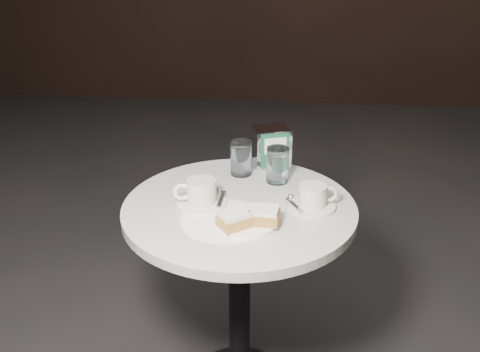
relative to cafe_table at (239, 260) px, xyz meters
name	(u,v)px	position (x,y,z in m)	size (l,w,h in m)	color
cafe_table	(239,260)	(0.00, 0.00, 0.00)	(0.70, 0.70, 0.74)	black
sugar_spill	(225,220)	(-0.03, -0.10, 0.20)	(0.26, 0.26, 0.00)	white
beignet_plate	(248,220)	(0.04, -0.13, 0.22)	(0.21, 0.21, 0.06)	white
coffee_cup_left	(201,194)	(-0.11, -0.01, 0.23)	(0.18, 0.18, 0.08)	white
coffee_cup_right	(313,198)	(0.22, 0.00, 0.23)	(0.17, 0.17, 0.07)	silver
water_glass_left	(241,159)	(-0.02, 0.22, 0.25)	(0.09, 0.09, 0.11)	silver
water_glass_right	(278,165)	(0.11, 0.17, 0.25)	(0.09, 0.09, 0.12)	white
napkin_dispenser	(271,147)	(0.08, 0.30, 0.27)	(0.14, 0.13, 0.14)	white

